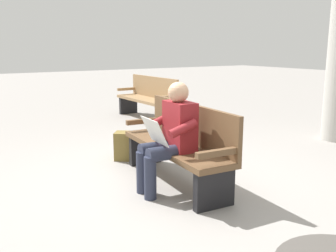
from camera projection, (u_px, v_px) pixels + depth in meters
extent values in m
plane|color=gray|center=(174.00, 182.00, 4.34)|extent=(40.00, 40.00, 0.00)
cube|color=brown|center=(174.00, 147.00, 4.26)|extent=(1.83, 0.62, 0.06)
cube|color=brown|center=(191.00, 123.00, 4.30)|extent=(1.80, 0.19, 0.45)
cube|color=brown|center=(218.00, 153.00, 3.49)|extent=(0.10, 0.48, 0.06)
cube|color=brown|center=(143.00, 121.00, 4.96)|extent=(0.10, 0.48, 0.06)
cube|color=black|center=(214.00, 189.00, 3.61)|extent=(0.11, 0.44, 0.39)
cube|color=black|center=(145.00, 150.00, 5.00)|extent=(0.11, 0.44, 0.39)
cube|color=maroon|center=(180.00, 126.00, 3.99)|extent=(0.42, 0.25, 0.52)
sphere|color=tan|center=(178.00, 92.00, 3.91)|extent=(0.22, 0.22, 0.22)
cylinder|color=#282D42|center=(167.00, 153.00, 3.86)|extent=(0.18, 0.43, 0.15)
cylinder|color=#282D42|center=(158.00, 148.00, 4.03)|extent=(0.18, 0.43, 0.15)
cylinder|color=#282D42|center=(150.00, 178.00, 3.83)|extent=(0.13, 0.13, 0.45)
cylinder|color=#282D42|center=(142.00, 172.00, 4.00)|extent=(0.13, 0.13, 0.45)
cylinder|color=maroon|center=(183.00, 129.00, 3.73)|extent=(0.11, 0.32, 0.18)
cylinder|color=maroon|center=(161.00, 120.00, 4.15)|extent=(0.11, 0.32, 0.18)
cube|color=silver|center=(154.00, 131.00, 3.86)|extent=(0.41, 0.16, 0.27)
cube|color=brown|center=(127.00, 146.00, 5.18)|extent=(0.37, 0.39, 0.39)
cube|color=olive|center=(129.00, 147.00, 5.32)|extent=(0.17, 0.20, 0.17)
cube|color=#9E7A51|center=(145.00, 100.00, 8.06)|extent=(1.81, 0.52, 0.06)
cube|color=#9E7A51|center=(154.00, 87.00, 8.12)|extent=(1.80, 0.09, 0.45)
cube|color=#9E7A51|center=(167.00, 97.00, 7.33)|extent=(0.07, 0.48, 0.06)
cube|color=#9E7A51|center=(127.00, 89.00, 8.72)|extent=(0.07, 0.48, 0.06)
cube|color=black|center=(166.00, 116.00, 7.45)|extent=(0.09, 0.43, 0.39)
cube|color=black|center=(128.00, 105.00, 8.76)|extent=(0.09, 0.43, 0.39)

